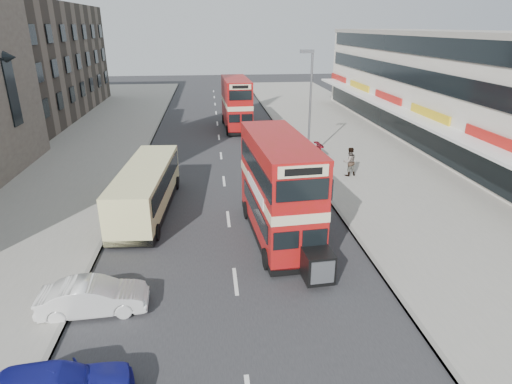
# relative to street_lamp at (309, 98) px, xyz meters

# --- Properties ---
(ground) EXTENTS (160.00, 160.00, 0.00)m
(ground) POSITION_rel_street_lamp_xyz_m (-6.52, -18.00, -4.78)
(ground) COLOR #28282B
(ground) RESTS_ON ground
(road_surface) EXTENTS (12.00, 90.00, 0.01)m
(road_surface) POSITION_rel_street_lamp_xyz_m (-6.52, 2.00, -4.78)
(road_surface) COLOR #28282B
(road_surface) RESTS_ON ground
(pavement_right) EXTENTS (12.00, 90.00, 0.15)m
(pavement_right) POSITION_rel_street_lamp_xyz_m (5.48, 2.00, -4.71)
(pavement_right) COLOR gray
(pavement_right) RESTS_ON ground
(pavement_left) EXTENTS (12.00, 90.00, 0.15)m
(pavement_left) POSITION_rel_street_lamp_xyz_m (-18.52, 2.00, -4.71)
(pavement_left) COLOR gray
(pavement_left) RESTS_ON ground
(kerb_left) EXTENTS (0.20, 90.00, 0.16)m
(kerb_left) POSITION_rel_street_lamp_xyz_m (-12.62, 2.00, -4.71)
(kerb_left) COLOR gray
(kerb_left) RESTS_ON ground
(kerb_right) EXTENTS (0.20, 90.00, 0.16)m
(kerb_right) POSITION_rel_street_lamp_xyz_m (-0.42, 2.00, -4.71)
(kerb_right) COLOR gray
(kerb_right) RESTS_ON ground
(brick_terrace) EXTENTS (14.00, 28.00, 12.00)m
(brick_terrace) POSITION_rel_street_lamp_xyz_m (-28.52, 20.00, 1.22)
(brick_terrace) COLOR #66594C
(brick_terrace) RESTS_ON ground
(commercial_row) EXTENTS (9.90, 46.20, 9.30)m
(commercial_row) POSITION_rel_street_lamp_xyz_m (13.42, 4.00, -0.09)
(commercial_row) COLOR beige
(commercial_row) RESTS_ON ground
(street_lamp) EXTENTS (1.00, 0.20, 8.12)m
(street_lamp) POSITION_rel_street_lamp_xyz_m (0.00, 0.00, 0.00)
(street_lamp) COLOR slate
(street_lamp) RESTS_ON ground
(bus_main) EXTENTS (3.01, 8.78, 4.80)m
(bus_main) POSITION_rel_street_lamp_xyz_m (-4.19, -12.33, -2.26)
(bus_main) COLOR black
(bus_main) RESTS_ON ground
(bus_second) EXTENTS (2.68, 8.67, 4.76)m
(bus_second) POSITION_rel_street_lamp_xyz_m (-4.62, 11.53, -2.28)
(bus_second) COLOR black
(bus_second) RESTS_ON ground
(coach) EXTENTS (2.95, 9.20, 2.40)m
(coach) POSITION_rel_street_lamp_xyz_m (-10.91, -8.49, -3.37)
(coach) COLOR black
(coach) RESTS_ON ground
(car_left_front) EXTENTS (3.85, 1.54, 1.25)m
(car_left_front) POSITION_rel_street_lamp_xyz_m (-11.70, -17.39, -4.16)
(car_left_front) COLOR white
(car_left_front) RESTS_ON ground
(car_right_a) EXTENTS (4.64, 2.14, 1.31)m
(car_right_a) POSITION_rel_street_lamp_xyz_m (-1.17, 0.00, -4.13)
(car_right_a) COLOR maroon
(car_right_a) RESTS_ON ground
(car_right_b) EXTENTS (4.32, 2.28, 1.16)m
(car_right_b) POSITION_rel_street_lamp_xyz_m (-1.99, 4.98, -4.21)
(car_right_b) COLOR #BA6B12
(car_right_b) RESTS_ON ground
(pedestrian_near) EXTENTS (0.82, 0.65, 1.99)m
(pedestrian_near) POSITION_rel_street_lamp_xyz_m (1.96, -4.16, -3.64)
(pedestrian_near) COLOR gray
(pedestrian_near) RESTS_ON pavement_right
(cyclist) EXTENTS (0.73, 1.89, 1.92)m
(cyclist) POSITION_rel_street_lamp_xyz_m (-1.61, 4.29, -4.15)
(cyclist) COLOR gray
(cyclist) RESTS_ON ground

